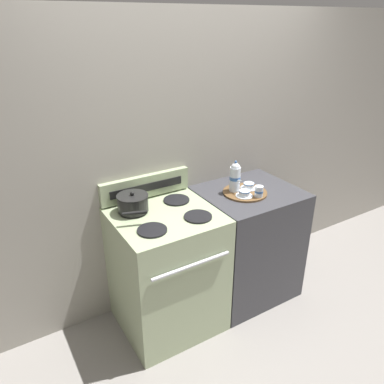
{
  "coord_description": "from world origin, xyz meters",
  "views": [
    {
      "loc": [
        -1.36,
        -1.98,
        2.11
      ],
      "look_at": [
        -0.12,
        0.07,
        1.0
      ],
      "focal_mm": 35.0,
      "sensor_mm": 36.0,
      "label": 1
    }
  ],
  "objects_px": {
    "teacup_left": "(249,186)",
    "teapot": "(235,177)",
    "creamer_jug": "(259,191)",
    "stove": "(167,271)",
    "saucepan": "(133,203)",
    "teacup_right": "(244,193)",
    "serving_tray": "(245,192)"
  },
  "relations": [
    {
      "from": "teapot",
      "to": "stove",
      "type": "bearing_deg",
      "value": -176.01
    },
    {
      "from": "saucepan",
      "to": "serving_tray",
      "type": "bearing_deg",
      "value": -10.37
    },
    {
      "from": "saucepan",
      "to": "teacup_left",
      "type": "xyz_separation_m",
      "value": [
        0.9,
        -0.12,
        -0.03
      ]
    },
    {
      "from": "teacup_right",
      "to": "saucepan",
      "type": "bearing_deg",
      "value": 164.74
    },
    {
      "from": "teacup_left",
      "to": "stove",
      "type": "bearing_deg",
      "value": -178.46
    },
    {
      "from": "serving_tray",
      "to": "teacup_right",
      "type": "distance_m",
      "value": 0.09
    },
    {
      "from": "teacup_left",
      "to": "teacup_right",
      "type": "relative_size",
      "value": 1.0
    },
    {
      "from": "stove",
      "to": "teacup_right",
      "type": "height_order",
      "value": "teacup_right"
    },
    {
      "from": "saucepan",
      "to": "teacup_right",
      "type": "distance_m",
      "value": 0.81
    },
    {
      "from": "serving_tray",
      "to": "creamer_jug",
      "type": "relative_size",
      "value": 4.04
    },
    {
      "from": "teapot",
      "to": "creamer_jug",
      "type": "bearing_deg",
      "value": -62.27
    },
    {
      "from": "teapot",
      "to": "saucepan",
      "type": "bearing_deg",
      "value": 172.62
    },
    {
      "from": "teacup_left",
      "to": "teacup_right",
      "type": "distance_m",
      "value": 0.15
    },
    {
      "from": "saucepan",
      "to": "teapot",
      "type": "height_order",
      "value": "teapot"
    },
    {
      "from": "teapot",
      "to": "creamer_jug",
      "type": "distance_m",
      "value": 0.21
    },
    {
      "from": "stove",
      "to": "teacup_left",
      "type": "xyz_separation_m",
      "value": [
        0.73,
        0.02,
        0.49
      ]
    },
    {
      "from": "stove",
      "to": "saucepan",
      "type": "relative_size",
      "value": 2.98
    },
    {
      "from": "serving_tray",
      "to": "teapot",
      "type": "relative_size",
      "value": 1.38
    },
    {
      "from": "teacup_left",
      "to": "saucepan",
      "type": "bearing_deg",
      "value": 172.14
    },
    {
      "from": "stove",
      "to": "creamer_jug",
      "type": "xyz_separation_m",
      "value": [
        0.7,
        -0.13,
        0.51
      ]
    },
    {
      "from": "teacup_left",
      "to": "teacup_right",
      "type": "xyz_separation_m",
      "value": [
        -0.11,
        -0.09,
        0.0
      ]
    },
    {
      "from": "teacup_left",
      "to": "teapot",
      "type": "bearing_deg",
      "value": 169.05
    },
    {
      "from": "creamer_jug",
      "to": "saucepan",
      "type": "bearing_deg",
      "value": 162.59
    },
    {
      "from": "stove",
      "to": "teacup_left",
      "type": "height_order",
      "value": "teacup_left"
    },
    {
      "from": "serving_tray",
      "to": "creamer_jug",
      "type": "height_order",
      "value": "creamer_jug"
    },
    {
      "from": "stove",
      "to": "saucepan",
      "type": "height_order",
      "value": "saucepan"
    },
    {
      "from": "stove",
      "to": "teapot",
      "type": "relative_size",
      "value": 3.89
    },
    {
      "from": "teapot",
      "to": "creamer_jug",
      "type": "xyz_separation_m",
      "value": [
        0.09,
        -0.17,
        -0.07
      ]
    },
    {
      "from": "serving_tray",
      "to": "saucepan",
      "type": "bearing_deg",
      "value": 169.63
    },
    {
      "from": "saucepan",
      "to": "teacup_right",
      "type": "height_order",
      "value": "saucepan"
    },
    {
      "from": "saucepan",
      "to": "teacup_left",
      "type": "relative_size",
      "value": 2.51
    },
    {
      "from": "creamer_jug",
      "to": "serving_tray",
      "type": "bearing_deg",
      "value": 104.54
    }
  ]
}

